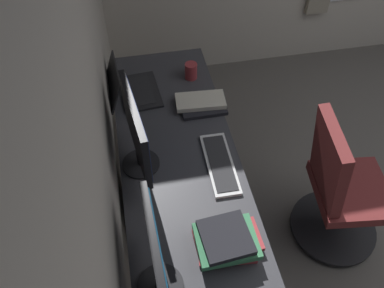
{
  "coord_description": "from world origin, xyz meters",
  "views": [
    {
      "loc": [
        -0.88,
        2.23,
        2.39
      ],
      "look_at": [
        0.36,
        1.99,
        0.95
      ],
      "focal_mm": 36.93,
      "sensor_mm": 36.0,
      "label": 1
    }
  ],
  "objects_px": {
    "laptop_leftmost": "(129,88)",
    "book_stack_near": "(226,240)",
    "monitor_secondary": "(157,262)",
    "monitor_primary": "(137,132)",
    "coffee_mug": "(191,71)",
    "keyboard_main": "(220,164)",
    "book_stack_far": "(201,103)",
    "drawer_pedestal": "(180,215)",
    "office_chair": "(339,192)"
  },
  "relations": [
    {
      "from": "laptop_leftmost",
      "to": "book_stack_near",
      "type": "bearing_deg",
      "value": -163.33
    },
    {
      "from": "monitor_secondary",
      "to": "laptop_leftmost",
      "type": "xyz_separation_m",
      "value": [
        1.25,
        0.02,
        -0.19
      ]
    },
    {
      "from": "monitor_primary",
      "to": "coffee_mug",
      "type": "relative_size",
      "value": 4.18
    },
    {
      "from": "monitor_secondary",
      "to": "keyboard_main",
      "type": "distance_m",
      "value": 0.75
    },
    {
      "from": "coffee_mug",
      "to": "book_stack_far",
      "type": "bearing_deg",
      "value": -177.71
    },
    {
      "from": "drawer_pedestal",
      "to": "book_stack_far",
      "type": "xyz_separation_m",
      "value": [
        0.5,
        -0.23,
        0.41
      ]
    },
    {
      "from": "book_stack_near",
      "to": "office_chair",
      "type": "relative_size",
      "value": 0.31
    },
    {
      "from": "drawer_pedestal",
      "to": "office_chair",
      "type": "distance_m",
      "value": 0.95
    },
    {
      "from": "keyboard_main",
      "to": "coffee_mug",
      "type": "xyz_separation_m",
      "value": [
        0.75,
        0.01,
        0.04
      ]
    },
    {
      "from": "monitor_secondary",
      "to": "office_chair",
      "type": "distance_m",
      "value": 1.31
    },
    {
      "from": "book_stack_far",
      "to": "monitor_secondary",
      "type": "bearing_deg",
      "value": 159.41
    },
    {
      "from": "keyboard_main",
      "to": "book_stack_far",
      "type": "distance_m",
      "value": 0.47
    },
    {
      "from": "book_stack_far",
      "to": "office_chair",
      "type": "bearing_deg",
      "value": -129.95
    },
    {
      "from": "laptop_leftmost",
      "to": "coffee_mug",
      "type": "height_order",
      "value": "laptop_leftmost"
    },
    {
      "from": "keyboard_main",
      "to": "office_chair",
      "type": "distance_m",
      "value": 0.77
    },
    {
      "from": "monitor_secondary",
      "to": "book_stack_near",
      "type": "height_order",
      "value": "monitor_secondary"
    },
    {
      "from": "monitor_primary",
      "to": "monitor_secondary",
      "type": "relative_size",
      "value": 0.96
    },
    {
      "from": "monitor_primary",
      "to": "coffee_mug",
      "type": "height_order",
      "value": "monitor_primary"
    },
    {
      "from": "keyboard_main",
      "to": "book_stack_far",
      "type": "height_order",
      "value": "book_stack_far"
    },
    {
      "from": "office_chair",
      "to": "monitor_primary",
      "type": "bearing_deg",
      "value": 79.46
    },
    {
      "from": "office_chair",
      "to": "drawer_pedestal",
      "type": "bearing_deg",
      "value": 84.37
    },
    {
      "from": "book_stack_far",
      "to": "coffee_mug",
      "type": "bearing_deg",
      "value": 2.29
    },
    {
      "from": "laptop_leftmost",
      "to": "coffee_mug",
      "type": "relative_size",
      "value": 3.09
    },
    {
      "from": "book_stack_far",
      "to": "coffee_mug",
      "type": "xyz_separation_m",
      "value": [
        0.28,
        0.01,
        0.03
      ]
    },
    {
      "from": "book_stack_near",
      "to": "laptop_leftmost",
      "type": "bearing_deg",
      "value": 16.67
    },
    {
      "from": "monitor_secondary",
      "to": "book_stack_near",
      "type": "distance_m",
      "value": 0.39
    },
    {
      "from": "keyboard_main",
      "to": "monitor_primary",
      "type": "bearing_deg",
      "value": 78.6
    },
    {
      "from": "drawer_pedestal",
      "to": "keyboard_main",
      "type": "distance_m",
      "value": 0.46
    },
    {
      "from": "laptop_leftmost",
      "to": "keyboard_main",
      "type": "xyz_separation_m",
      "value": [
        -0.66,
        -0.42,
        -0.04
      ]
    },
    {
      "from": "drawer_pedestal",
      "to": "office_chair",
      "type": "xyz_separation_m",
      "value": [
        -0.09,
        -0.94,
        0.11
      ]
    },
    {
      "from": "keyboard_main",
      "to": "book_stack_far",
      "type": "bearing_deg",
      "value": 0.25
    },
    {
      "from": "book_stack_near",
      "to": "keyboard_main",
      "type": "bearing_deg",
      "value": -10.42
    },
    {
      "from": "monitor_primary",
      "to": "office_chair",
      "type": "height_order",
      "value": "monitor_primary"
    },
    {
      "from": "monitor_primary",
      "to": "office_chair",
      "type": "distance_m",
      "value": 1.25
    },
    {
      "from": "monitor_secondary",
      "to": "coffee_mug",
      "type": "distance_m",
      "value": 1.41
    },
    {
      "from": "drawer_pedestal",
      "to": "book_stack_far",
      "type": "distance_m",
      "value": 0.69
    },
    {
      "from": "monitor_secondary",
      "to": "office_chair",
      "type": "xyz_separation_m",
      "value": [
        0.47,
        -1.11,
        -0.51
      ]
    },
    {
      "from": "coffee_mug",
      "to": "monitor_secondary",
      "type": "bearing_deg",
      "value": 163.88
    },
    {
      "from": "drawer_pedestal",
      "to": "office_chair",
      "type": "relative_size",
      "value": 0.72
    },
    {
      "from": "monitor_secondary",
      "to": "book_stack_far",
      "type": "height_order",
      "value": "monitor_secondary"
    },
    {
      "from": "keyboard_main",
      "to": "monitor_secondary",
      "type": "bearing_deg",
      "value": 145.93
    },
    {
      "from": "monitor_primary",
      "to": "keyboard_main",
      "type": "xyz_separation_m",
      "value": [
        -0.08,
        -0.41,
        -0.24
      ]
    },
    {
      "from": "monitor_primary",
      "to": "book_stack_far",
      "type": "height_order",
      "value": "monitor_primary"
    },
    {
      "from": "book_stack_near",
      "to": "monitor_secondary",
      "type": "bearing_deg",
      "value": 112.45
    },
    {
      "from": "book_stack_near",
      "to": "book_stack_far",
      "type": "height_order",
      "value": "book_stack_near"
    },
    {
      "from": "drawer_pedestal",
      "to": "office_chair",
      "type": "bearing_deg",
      "value": -95.63
    },
    {
      "from": "keyboard_main",
      "to": "book_stack_near",
      "type": "relative_size",
      "value": 1.4
    },
    {
      "from": "drawer_pedestal",
      "to": "keyboard_main",
      "type": "xyz_separation_m",
      "value": [
        0.03,
        -0.23,
        0.39
      ]
    },
    {
      "from": "book_stack_far",
      "to": "laptop_leftmost",
      "type": "bearing_deg",
      "value": 65.75
    },
    {
      "from": "laptop_leftmost",
      "to": "coffee_mug",
      "type": "xyz_separation_m",
      "value": [
        0.09,
        -0.41,
        0.0
      ]
    }
  ]
}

